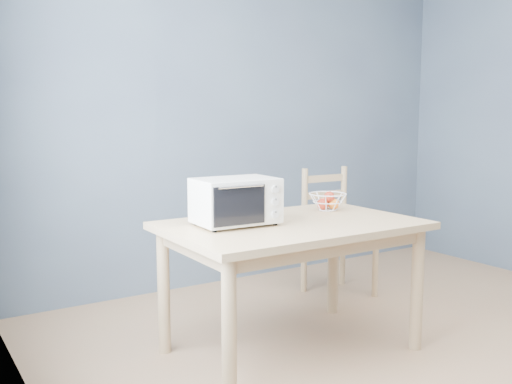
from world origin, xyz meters
TOP-DOWN VIEW (x-y plane):
  - room at (0.00, 0.00)m, footprint 4.01×4.51m
  - dining_table at (-0.63, 0.81)m, footprint 1.40×0.90m
  - toaster_oven at (-0.96, 0.90)m, footprint 0.45×0.33m
  - fruit_basket at (-0.21, 1.01)m, footprint 0.24×0.24m
  - dining_chair at (0.30, 1.51)m, footprint 0.45×0.45m

SIDE VIEW (x-z plane):
  - dining_chair at x=0.30m, z-range -0.01..0.94m
  - dining_table at x=-0.63m, z-range 0.27..1.02m
  - fruit_basket at x=-0.21m, z-range 0.75..0.87m
  - toaster_oven at x=-0.96m, z-range 0.76..1.01m
  - room at x=0.00m, z-range -0.01..2.61m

